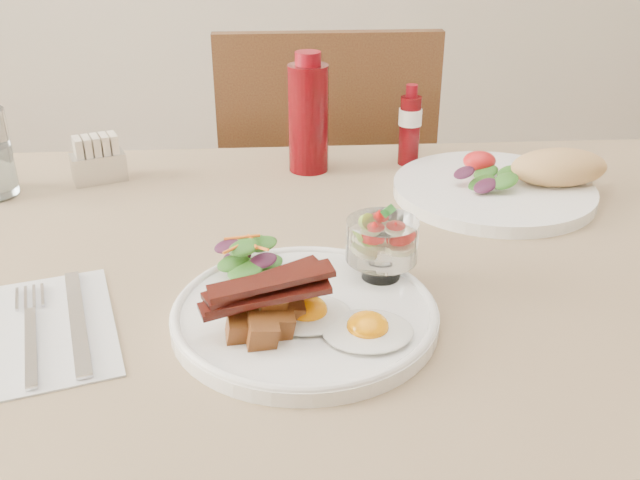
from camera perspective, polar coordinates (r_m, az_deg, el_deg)
table at (r=0.92m, az=3.28°, el=-6.79°), size 1.33×0.88×0.75m
chair_far at (r=1.56m, az=0.28°, el=2.31°), size 0.42×0.42×0.93m
main_plate at (r=0.75m, az=-1.22°, el=-6.04°), size 0.28×0.28×0.02m
fried_eggs at (r=0.72m, az=1.36°, el=-6.45°), size 0.16×0.12×0.02m
bacon_potato_pile at (r=0.70m, az=-4.39°, el=-5.30°), size 0.14×0.09×0.06m
side_salad at (r=0.81m, az=-5.77°, el=-1.43°), size 0.08×0.08×0.04m
fruit_cup at (r=0.79m, az=4.96°, el=-0.06°), size 0.08×0.08×0.08m
second_plate at (r=1.09m, az=14.89°, el=4.44°), size 0.32×0.29×0.07m
ketchup_bottle at (r=1.13m, az=-0.94°, el=9.86°), size 0.08×0.08×0.19m
hot_sauce_bottle at (r=1.18m, az=7.19°, el=9.02°), size 0.05×0.05×0.13m
sugar_caddy at (r=1.16m, az=-17.34°, el=6.03°), size 0.09×0.07×0.07m
napkin_cutlery at (r=0.79m, az=-20.41°, el=-6.52°), size 0.18×0.25×0.01m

